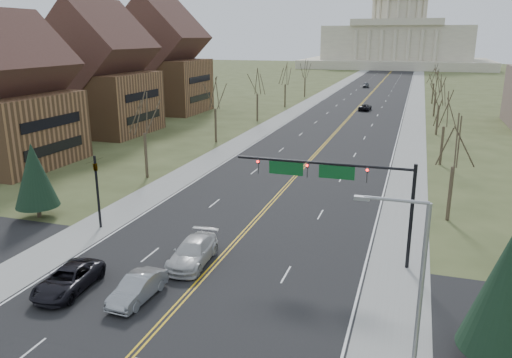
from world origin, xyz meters
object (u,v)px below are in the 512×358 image
Objects in this scene: car_sb_outer_lead at (68,280)px; car_far_sb at (366,85)px; car_sb_inner_second at (193,252)px; signal_left at (97,184)px; signal_mast at (336,179)px; street_light at (414,293)px; car_sb_inner_lead at (138,288)px; car_far_nb at (365,107)px.

car_far_sb is at bearing 83.89° from car_sb_outer_lead.
car_far_sb is at bearing 86.85° from car_sb_inner_second.
signal_left is 1.31× the size of car_far_sb.
signal_mast is 18.16m from car_sb_outer_lead.
signal_mast is at bearing 111.41° from street_light.
street_light is 138.75m from car_far_sb.
signal_mast is 2.02× the size of signal_left.
signal_left is at bearing 136.68° from car_sb_inner_lead.
car_sb_outer_lead is at bearing -96.43° from car_far_sb.
car_sb_inner_lead is 4.61m from car_sb_outer_lead.
car_sb_inner_lead is at bearing -104.35° from car_sb_inner_second.
car_sb_inner_lead is at bearing -0.17° from car_sb_outer_lead.
signal_mast is at bearing 97.76° from car_far_nb.
signal_mast is 2.30× the size of car_sb_outer_lead.
signal_mast is 2.55× the size of car_far_nb.
signal_left is 1.33× the size of car_sb_inner_lead.
signal_left is 76.02m from car_far_nb.
street_light is at bearing -15.41° from car_sb_outer_lead.
car_far_sb is at bearing -80.81° from car_far_nb.
signal_left is at bearing 110.11° from car_sb_outer_lead.
signal_left is at bearing 150.88° from street_light.
signal_left reaches higher than car_far_sb.
car_sb_inner_second reaches higher than car_far_sb.
car_sb_inner_lead is 0.80× the size of car_sb_inner_second.
car_far_nb is (4.38, 84.07, -0.08)m from car_sb_inner_lead.
street_light reaches higher than car_sb_inner_second.
car_sb_inner_second is at bearing 145.71° from street_light.
signal_left is (-18.95, 0.00, -2.05)m from signal_mast.
street_light is at bearing -12.78° from car_sb_inner_lead.
street_light reaches higher than car_far_sb.
street_light is at bearing -68.59° from signal_mast.
car_sb_inner_lead is at bearing 90.51° from car_far_nb.
car_sb_inner_lead is 84.18m from car_far_nb.
street_light is at bearing -29.12° from signal_left.
street_light is 16.44m from car_sb_inner_lead.
car_sb_inner_second is at bearing 91.04° from car_far_nb.
signal_mast is at bearing 19.13° from car_sb_inner_second.
signal_left is 1.14× the size of car_sb_outer_lead.
signal_mast is at bearing -0.00° from signal_left.
car_far_sb is at bearing 86.12° from signal_left.
signal_mast is 19.06m from signal_left.
car_far_nb is 1.04× the size of car_far_sb.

